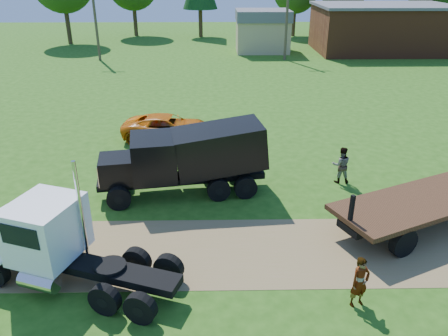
{
  "coord_description": "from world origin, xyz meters",
  "views": [
    {
      "loc": [
        -1.45,
        -12.93,
        9.31
      ],
      "look_at": [
        -1.15,
        3.64,
        1.6
      ],
      "focal_mm": 35.0,
      "sensor_mm": 36.0,
      "label": 1
    }
  ],
  "objects_px": {
    "white_semi_tractor": "(50,241)",
    "black_dump_truck": "(189,157)",
    "spectator_a": "(360,282)",
    "orange_pickup": "(168,128)",
    "flatbed_trailer": "(434,202)"
  },
  "relations": [
    {
      "from": "black_dump_truck",
      "to": "orange_pickup",
      "type": "bearing_deg",
      "value": 94.22
    },
    {
      "from": "spectator_a",
      "to": "white_semi_tractor",
      "type": "bearing_deg",
      "value": 150.35
    },
    {
      "from": "white_semi_tractor",
      "to": "black_dump_truck",
      "type": "bearing_deg",
      "value": 74.19
    },
    {
      "from": "orange_pickup",
      "to": "white_semi_tractor",
      "type": "bearing_deg",
      "value": 175.43
    },
    {
      "from": "white_semi_tractor",
      "to": "black_dump_truck",
      "type": "height_order",
      "value": "white_semi_tractor"
    },
    {
      "from": "black_dump_truck",
      "to": "spectator_a",
      "type": "xyz_separation_m",
      "value": [
        5.41,
        -7.29,
        -0.92
      ]
    },
    {
      "from": "white_semi_tractor",
      "to": "spectator_a",
      "type": "height_order",
      "value": "white_semi_tractor"
    },
    {
      "from": "white_semi_tractor",
      "to": "orange_pickup",
      "type": "bearing_deg",
      "value": 98.03
    },
    {
      "from": "white_semi_tractor",
      "to": "orange_pickup",
      "type": "height_order",
      "value": "white_semi_tractor"
    },
    {
      "from": "white_semi_tractor",
      "to": "black_dump_truck",
      "type": "distance_m",
      "value": 7.12
    },
    {
      "from": "black_dump_truck",
      "to": "flatbed_trailer",
      "type": "relative_size",
      "value": 0.84
    },
    {
      "from": "flatbed_trailer",
      "to": "spectator_a",
      "type": "height_order",
      "value": "flatbed_trailer"
    },
    {
      "from": "white_semi_tractor",
      "to": "spectator_a",
      "type": "relative_size",
      "value": 4.13
    },
    {
      "from": "white_semi_tractor",
      "to": "black_dump_truck",
      "type": "relative_size",
      "value": 0.92
    },
    {
      "from": "white_semi_tractor",
      "to": "orange_pickup",
      "type": "distance_m",
      "value": 12.69
    }
  ]
}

